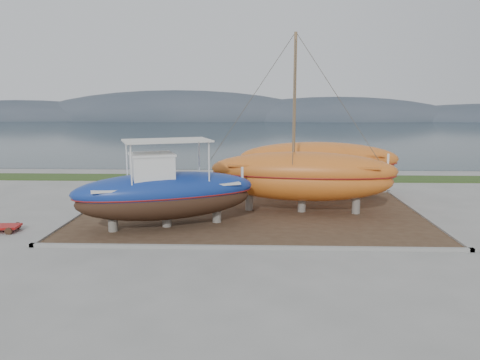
# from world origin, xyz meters

# --- Properties ---
(ground) EXTENTS (140.00, 140.00, 0.00)m
(ground) POSITION_xyz_m (0.00, 0.00, 0.00)
(ground) COLOR gray
(ground) RESTS_ON ground
(dirt_patch) EXTENTS (18.00, 12.00, 0.06)m
(dirt_patch) POSITION_xyz_m (0.00, 4.00, 0.03)
(dirt_patch) COLOR #422D1E
(dirt_patch) RESTS_ON ground
(curb_frame) EXTENTS (18.60, 12.60, 0.15)m
(curb_frame) POSITION_xyz_m (0.00, 4.00, 0.07)
(curb_frame) COLOR gray
(curb_frame) RESTS_ON ground
(grass_strip) EXTENTS (44.00, 3.00, 0.08)m
(grass_strip) POSITION_xyz_m (0.00, 15.50, 0.04)
(grass_strip) COLOR #284219
(grass_strip) RESTS_ON ground
(sea) EXTENTS (260.00, 100.00, 0.04)m
(sea) POSITION_xyz_m (0.00, 70.00, 0.00)
(sea) COLOR #182A31
(sea) RESTS_ON ground
(mountain_ridge) EXTENTS (200.00, 36.00, 20.00)m
(mountain_ridge) POSITION_xyz_m (0.00, 125.00, 0.00)
(mountain_ridge) COLOR #333D49
(mountain_ridge) RESTS_ON ground
(blue_caique) EXTENTS (9.13, 5.70, 4.20)m
(blue_caique) POSITION_xyz_m (-4.00, 1.09, 2.16)
(blue_caique) COLOR navy
(blue_caique) RESTS_ON dirt_patch
(white_dinghy) EXTENTS (4.13, 1.97, 1.19)m
(white_dinghy) POSITION_xyz_m (-6.67, 5.81, 0.66)
(white_dinghy) COLOR white
(white_dinghy) RESTS_ON dirt_patch
(orange_sailboat) EXTENTS (10.29, 4.02, 9.51)m
(orange_sailboat) POSITION_xyz_m (2.81, 4.38, 4.81)
(orange_sailboat) COLOR #CC641F
(orange_sailboat) RESTS_ON dirt_patch
(orange_bare_hull) EXTENTS (10.25, 3.69, 3.30)m
(orange_bare_hull) POSITION_xyz_m (4.25, 9.13, 1.71)
(orange_bare_hull) COLOR #CC641F
(orange_bare_hull) RESTS_ON dirt_patch
(red_trailer) EXTENTS (2.23, 1.24, 0.30)m
(red_trailer) POSITION_xyz_m (-11.53, 0.11, 0.15)
(red_trailer) COLOR #B01613
(red_trailer) RESTS_ON ground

